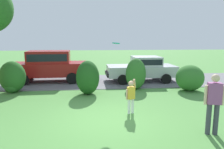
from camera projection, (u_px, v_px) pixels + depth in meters
The scene contains 11 objects.
ground_plane at pixel (105, 121), 7.07m from camera, with size 80.00×80.00×0.00m, color #518E42.
driveway_strip at pixel (98, 81), 13.52m from camera, with size 28.00×4.40×0.02m, color slate.
shrub_near_tree at pixel (12, 78), 10.70m from camera, with size 1.27×1.16×1.57m.
shrub_centre_left at pixel (88, 78), 10.35m from camera, with size 1.12×1.31×1.63m.
shrub_centre at pixel (136, 74), 11.36m from camera, with size 1.07×0.94×1.64m.
shrub_centre_right at pixel (190, 78), 11.07m from camera, with size 1.42×1.43×1.33m.
parked_sedan at pixel (143, 68), 13.42m from camera, with size 4.42×2.14×1.56m.
parked_suv at pixel (49, 65), 13.23m from camera, with size 4.77×2.24×1.92m.
child_thrower at pixel (131, 94), 7.69m from camera, with size 0.42×0.33×1.29m.
frisbee at pixel (116, 43), 7.95m from camera, with size 0.28×0.28×0.08m.
adult_onlooker at pixel (214, 101), 5.97m from camera, with size 0.52×0.30×1.74m.
Camera 1 is at (-0.39, -6.69, 2.73)m, focal length 34.42 mm.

